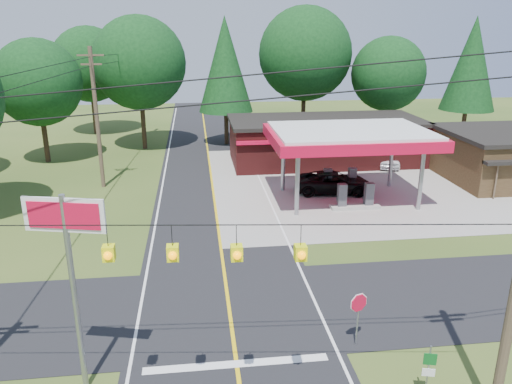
{
  "coord_description": "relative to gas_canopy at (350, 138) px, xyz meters",
  "views": [
    {
      "loc": [
        -1.13,
        -18.23,
        11.26
      ],
      "look_at": [
        2.0,
        7.0,
        2.8
      ],
      "focal_mm": 35.0,
      "sensor_mm": 36.0,
      "label": 1
    }
  ],
  "objects": [
    {
      "name": "ground",
      "position": [
        -9.0,
        -13.0,
        -4.27
      ],
      "size": [
        120.0,
        120.0,
        0.0
      ],
      "primitive_type": "plane",
      "color": "#324B1A",
      "rests_on": "ground"
    },
    {
      "name": "main_highway",
      "position": [
        -9.0,
        -13.0,
        -4.26
      ],
      "size": [
        8.0,
        120.0,
        0.02
      ],
      "primitive_type": "cube",
      "color": "black",
      "rests_on": "ground"
    },
    {
      "name": "cross_road",
      "position": [
        -9.0,
        -13.0,
        -4.25
      ],
      "size": [
        70.0,
        7.0,
        0.02
      ],
      "primitive_type": "cube",
      "color": "black",
      "rests_on": "ground"
    },
    {
      "name": "lane_center_yellow",
      "position": [
        -9.0,
        -13.0,
        -4.24
      ],
      "size": [
        0.15,
        110.0,
        0.0
      ],
      "primitive_type": "cube",
      "color": "yellow",
      "rests_on": "main_highway"
    },
    {
      "name": "gas_canopy",
      "position": [
        0.0,
        0.0,
        0.0
      ],
      "size": [
        10.6,
        7.4,
        4.88
      ],
      "color": "gray",
      "rests_on": "ground"
    },
    {
      "name": "convenience_store",
      "position": [
        1.0,
        9.98,
        -2.35
      ],
      "size": [
        16.4,
        7.55,
        3.8
      ],
      "color": "#521717",
      "rests_on": "ground"
    },
    {
      "name": "utility_pole_far_left",
      "position": [
        -17.0,
        5.0,
        0.93
      ],
      "size": [
        1.8,
        0.3,
        10.0
      ],
      "color": "#473828",
      "rests_on": "ground"
    },
    {
      "name": "utility_pole_north",
      "position": [
        -15.5,
        22.0,
        0.48
      ],
      "size": [
        0.3,
        0.3,
        9.5
      ],
      "color": "#473828",
      "rests_on": "ground"
    },
    {
      "name": "overhead_beacons",
      "position": [
        -10.0,
        -19.0,
        1.95
      ],
      "size": [
        17.04,
        2.04,
        1.03
      ],
      "color": "black",
      "rests_on": "ground"
    },
    {
      "name": "treeline_backdrop",
      "position": [
        -8.18,
        11.01,
        3.22
      ],
      "size": [
        70.27,
        51.59,
        13.3
      ],
      "color": "#332316",
      "rests_on": "ground"
    },
    {
      "name": "suv_car",
      "position": [
        -0.5,
        1.5,
        -3.51
      ],
      "size": [
        6.15,
        6.15,
        1.51
      ],
      "primitive_type": "imported",
      "rotation": [
        0.0,
        0.0,
        1.43
      ],
      "color": "black",
      "rests_on": "ground"
    },
    {
      "name": "sedan_car",
      "position": [
        5.99,
        8.0,
        -3.55
      ],
      "size": [
        5.17,
        5.17,
        1.44
      ],
      "primitive_type": "imported",
      "rotation": [
        0.0,
        0.0,
        -0.26
      ],
      "color": "white",
      "rests_on": "ground"
    },
    {
      "name": "big_stop_sign",
      "position": [
        -14.0,
        -17.16,
        0.69
      ],
      "size": [
        2.43,
        0.67,
        6.69
      ],
      "color": "gray",
      "rests_on": "ground"
    },
    {
      "name": "octagonal_stop_sign",
      "position": [
        -4.5,
        -16.01,
        -2.67
      ],
      "size": [
        0.73,
        0.31,
        2.17
      ],
      "color": "gray",
      "rests_on": "ground"
    },
    {
      "name": "route_sign_post",
      "position": [
        -3.2,
        -19.02,
        -3.11
      ],
      "size": [
        0.4,
        0.13,
        1.96
      ],
      "color": "gray",
      "rests_on": "ground"
    }
  ]
}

